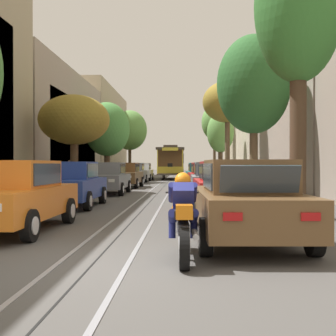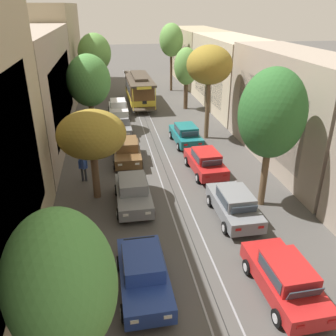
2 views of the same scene
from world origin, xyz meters
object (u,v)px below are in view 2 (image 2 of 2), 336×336
at_px(parked_car_blue_second_left, 143,273).
at_px(street_tree_kerb_right_far, 171,40).
at_px(street_tree_kerb_left_fourth, 95,53).
at_px(street_tree_kerb_left_second, 92,135).
at_px(cable_car_trolley, 139,89).
at_px(pedestrian_on_left_pavement, 83,167).
at_px(parked_car_brown_fourth_left, 127,151).
at_px(parked_car_red_second_right, 285,278).
at_px(street_tree_kerb_right_second, 272,114).
at_px(parked_car_grey_mid_right, 234,204).
at_px(street_tree_kerb_left_mid, 89,81).
at_px(parked_car_teal_fifth_right, 186,134).
at_px(parked_car_grey_mid_left, 133,192).
at_px(parked_car_grey_fifth_left, 120,125).
at_px(parked_car_red_fourth_right, 205,162).
at_px(street_tree_kerb_left_near, 62,287).
at_px(parked_car_white_sixth_left, 118,108).
at_px(street_tree_kerb_right_mid, 209,66).
at_px(street_tree_kerb_right_fourth, 186,67).

bearing_deg(parked_car_blue_second_left, street_tree_kerb_right_far, 78.01).
xyz_separation_m(parked_car_blue_second_left, street_tree_kerb_left_fourth, (-2.01, 32.30, 4.36)).
distance_m(street_tree_kerb_left_second, cable_car_trolley, 21.18).
relative_size(street_tree_kerb_left_fourth, pedestrian_on_left_pavement, 4.24).
relative_size(parked_car_brown_fourth_left, pedestrian_on_left_pavement, 2.53).
relative_size(parked_car_red_second_right, street_tree_kerb_right_second, 0.58).
xyz_separation_m(parked_car_grey_mid_right, street_tree_kerb_left_mid, (-7.56, 16.01, 3.51)).
bearing_deg(parked_car_blue_second_left, street_tree_kerb_left_second, 103.51).
relative_size(parked_car_teal_fifth_right, pedestrian_on_left_pavement, 2.55).
bearing_deg(parked_car_grey_mid_left, parked_car_grey_fifth_left, 90.73).
relative_size(street_tree_kerb_left_mid, cable_car_trolley, 0.71).
height_order(parked_car_red_fourth_right, street_tree_kerb_left_second, street_tree_kerb_left_second).
bearing_deg(parked_car_grey_mid_right, parked_car_blue_second_left, -140.30).
xyz_separation_m(street_tree_kerb_left_second, cable_car_trolley, (4.49, 20.59, -2.15)).
bearing_deg(street_tree_kerb_right_far, parked_car_red_fourth_right, -95.05).
distance_m(parked_car_teal_fifth_right, street_tree_kerb_left_near, 20.68).
bearing_deg(parked_car_grey_mid_right, parked_car_red_second_right, -89.39).
relative_size(parked_car_grey_mid_left, parked_car_white_sixth_left, 1.00).
bearing_deg(street_tree_kerb_left_second, parked_car_grey_fifth_left, 80.27).
bearing_deg(parked_car_grey_fifth_left, parked_car_brown_fourth_left, -87.85).
height_order(parked_car_blue_second_left, cable_car_trolley, cable_car_trolley).
bearing_deg(street_tree_kerb_left_fourth, parked_car_blue_second_left, -86.45).
bearing_deg(street_tree_kerb_left_second, parked_car_red_second_right, -51.64).
distance_m(parked_car_grey_mid_right, street_tree_kerb_left_fourth, 29.22).
bearing_deg(street_tree_kerb_right_second, pedestrian_on_left_pavement, 155.18).
height_order(street_tree_kerb_right_mid, street_tree_kerb_right_far, street_tree_kerb_right_far).
xyz_separation_m(parked_car_grey_mid_right, cable_car_trolley, (-2.58, 24.09, 0.86)).
relative_size(parked_car_blue_second_left, parked_car_brown_fourth_left, 1.00).
relative_size(parked_car_teal_fifth_right, street_tree_kerb_right_second, 0.59).
bearing_deg(parked_car_brown_fourth_left, parked_car_red_second_right, -69.92).
distance_m(parked_car_grey_mid_left, parked_car_grey_mid_right, 5.52).
height_order(parked_car_teal_fifth_right, street_tree_kerb_left_mid, street_tree_kerb_left_mid).
distance_m(street_tree_kerb_right_mid, cable_car_trolley, 13.45).
distance_m(parked_car_white_sixth_left, cable_car_trolley, 4.96).
height_order(parked_car_grey_fifth_left, parked_car_grey_mid_right, same).
bearing_deg(parked_car_brown_fourth_left, street_tree_kerb_right_far, 72.02).
distance_m(street_tree_kerb_left_fourth, street_tree_kerb_right_fourth, 11.46).
xyz_separation_m(parked_car_red_second_right, parked_car_teal_fifth_right, (-0.21, 16.52, 0.00)).
relative_size(parked_car_blue_second_left, parked_car_grey_mid_left, 1.00).
xyz_separation_m(parked_car_blue_second_left, parked_car_brown_fourth_left, (0.21, 12.61, 0.00)).
distance_m(parked_car_brown_fourth_left, street_tree_kerb_right_far, 23.79).
bearing_deg(parked_car_grey_mid_right, pedestrian_on_left_pavement, 144.26).
bearing_deg(parked_car_red_fourth_right, street_tree_kerb_right_far, 84.95).
bearing_deg(parked_car_grey_mid_left, street_tree_kerb_right_fourth, 69.46).
bearing_deg(parked_car_grey_mid_left, parked_car_red_second_right, -56.43).
relative_size(parked_car_grey_mid_left, street_tree_kerb_left_near, 0.72).
xyz_separation_m(parked_car_white_sixth_left, parked_car_grey_mid_right, (5.11, -19.92, 0.00)).
distance_m(street_tree_kerb_right_second, cable_car_trolley, 23.71).
xyz_separation_m(parked_car_blue_second_left, parked_car_teal_fifth_right, (5.04, 15.33, 0.00)).
relative_size(street_tree_kerb_left_near, street_tree_kerb_left_fourth, 0.83).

